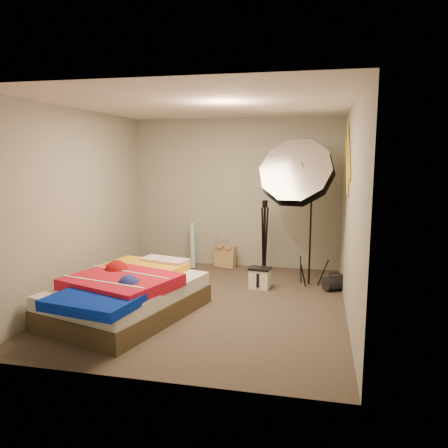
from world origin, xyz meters
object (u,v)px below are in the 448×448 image
(camera_case, at_px, (260,279))
(bed, at_px, (127,294))
(duffel_bag, at_px, (335,283))
(photo_umbrella, at_px, (297,175))
(camera_tripod, at_px, (265,232))
(tote_bag, at_px, (225,257))
(wrapping_roll, at_px, (193,245))

(camera_case, distance_m, bed, 1.99)
(camera_case, relative_size, duffel_bag, 0.83)
(duffel_bag, bearing_deg, photo_umbrella, 137.19)
(duffel_bag, bearing_deg, camera_tripod, 117.41)
(camera_case, relative_size, bed, 0.13)
(tote_bag, xyz_separation_m, photo_umbrella, (1.21, -0.79, 1.43))
(camera_case, bearing_deg, photo_umbrella, 35.67)
(tote_bag, height_order, camera_case, tote_bag)
(duffel_bag, relative_size, photo_umbrella, 0.15)
(tote_bag, xyz_separation_m, camera_case, (0.73, -1.04, -0.05))
(tote_bag, relative_size, wrapping_roll, 0.49)
(camera_case, height_order, bed, bed)
(camera_case, relative_size, camera_tripod, 0.24)
(wrapping_roll, bearing_deg, duffel_bag, -18.32)
(wrapping_roll, bearing_deg, photo_umbrella, -20.85)
(bed, bearing_deg, tote_bag, 74.62)
(wrapping_roll, xyz_separation_m, camera_tripod, (1.24, -0.14, 0.30))
(bed, relative_size, photo_umbrella, 0.97)
(bed, bearing_deg, camera_tripod, 57.98)
(tote_bag, bearing_deg, camera_case, -36.60)
(duffel_bag, xyz_separation_m, bed, (-2.46, -1.55, 0.17))
(wrapping_roll, xyz_separation_m, photo_umbrella, (1.75, -0.67, 1.23))
(tote_bag, bearing_deg, wrapping_roll, -149.18)
(bed, bearing_deg, wrapping_roll, 86.74)
(tote_bag, relative_size, duffel_bag, 1.11)
(camera_case, bearing_deg, camera_tripod, 100.92)
(bed, height_order, photo_umbrella, photo_umbrella)
(camera_tripod, bearing_deg, photo_umbrella, -45.80)
(tote_bag, relative_size, photo_umbrella, 0.17)
(camera_tripod, bearing_deg, tote_bag, 159.63)
(tote_bag, distance_m, wrapping_roll, 0.59)
(tote_bag, bearing_deg, camera_tripod, -2.17)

